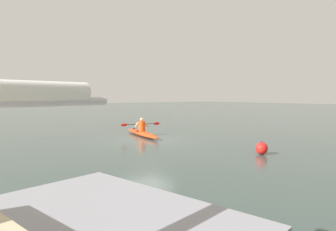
# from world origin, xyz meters

# --- Properties ---
(ground_plane) EXTENTS (160.00, 160.00, 0.00)m
(ground_plane) POSITION_xyz_m (0.00, 0.00, 0.00)
(ground_plane) COLOR #384742
(kayak) EXTENTS (1.46, 4.77, 0.29)m
(kayak) POSITION_xyz_m (-0.75, -1.81, 0.15)
(kayak) COLOR red
(kayak) RESTS_ON ground
(kayaker) EXTENTS (2.44, 0.64, 0.78)m
(kayaker) POSITION_xyz_m (-0.75, -1.81, 0.62)
(kayaker) COLOR #E04C14
(kayaker) RESTS_ON kayak
(mooring_buoy_channel_marker) EXTENTS (0.50, 0.50, 0.54)m
(mooring_buoy_channel_marker) POSITION_xyz_m (-1.76, 5.97, 0.25)
(mooring_buoy_channel_marker) COLOR red
(mooring_buoy_channel_marker) RESTS_ON ground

